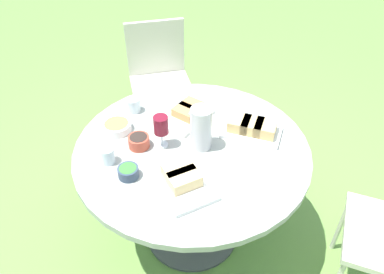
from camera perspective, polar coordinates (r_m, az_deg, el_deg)
The scene contains 13 objects.
ground_plane at distance 2.43m, azimuth 0.00°, elevation -14.17°, with size 40.00×40.00×0.00m, color #668E42.
dining_table at distance 1.99m, azimuth 0.00°, elevation -4.08°, with size 1.20×1.20×0.72m.
chair_near_right at distance 2.89m, azimuth -5.04°, elevation 9.70°, with size 0.59×0.58×0.89m.
water_pitcher at distance 1.83m, azimuth 1.38°, elevation 1.36°, with size 0.12×0.11×0.23m.
wine_glass at distance 1.83m, azimuth -4.74°, elevation 1.70°, with size 0.07×0.07×0.18m.
platter_bread_main at distance 1.69m, azimuth -1.46°, elevation -6.53°, with size 0.35×0.35×0.08m.
platter_charcuterie at distance 2.08m, azimuth -0.68°, elevation 3.63°, with size 0.29×0.34×0.07m.
platter_sandwich_side at distance 1.98m, azimuth 9.11°, elevation 1.38°, with size 0.32×0.21×0.08m.
bowl_fries at distance 2.03m, azimuth -11.40°, elevation 1.62°, with size 0.16×0.16×0.05m.
bowl_salad at distance 1.75m, azimuth -9.69°, elevation -5.22°, with size 0.10×0.10×0.05m.
bowl_olives at distance 1.90m, azimuth -8.11°, elevation -0.61°, with size 0.11×0.11×0.06m.
cup_water_near at distance 2.15m, azimuth -8.93°, elevation 4.85°, with size 0.08×0.08×0.08m.
cup_water_far at distance 1.83m, azimuth -12.74°, elevation -2.77°, with size 0.07×0.07×0.08m.
Camera 1 is at (-0.37, 1.38, 1.97)m, focal length 35.00 mm.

